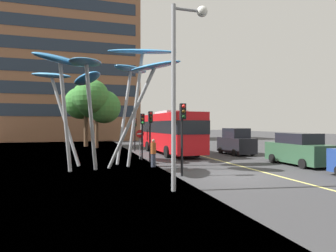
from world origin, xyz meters
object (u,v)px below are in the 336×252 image
object	(u,v)px
street_lamp	(182,71)
traffic_light_opposite	(135,127)
traffic_light_kerb_near	(183,124)
no_entry_sign	(140,140)
pedestrian	(153,153)
car_parked_mid	(299,150)
leaf_sculpture	(101,74)
traffic_light_island_mid	(142,126)
car_parked_far	(236,142)
red_bus	(171,131)
traffic_light_kerb_far	(150,125)

from	to	relation	value
street_lamp	traffic_light_opposite	bearing A→B (deg)	86.16
traffic_light_kerb_near	no_entry_sign	world-z (taller)	traffic_light_kerb_near
pedestrian	street_lamp	bearing A→B (deg)	-93.81
traffic_light_kerb_near	car_parked_mid	bearing A→B (deg)	11.60
leaf_sculpture	traffic_light_island_mid	bearing A→B (deg)	40.94
leaf_sculpture	car_parked_far	bearing A→B (deg)	19.70
street_lamp	pedestrian	bearing A→B (deg)	86.19
red_bus	traffic_light_kerb_near	size ratio (longest dim) A/B	2.79
traffic_light_kerb_far	street_lamp	distance (m)	9.03
pedestrian	leaf_sculpture	bearing A→B (deg)	164.60
leaf_sculpture	car_parked_mid	distance (m)	13.46
traffic_light_kerb_near	no_entry_sign	bearing A→B (deg)	95.11
traffic_light_island_mid	traffic_light_opposite	xyz separation A→B (m)	(0.69, 7.01, -0.13)
street_lamp	traffic_light_island_mid	bearing A→B (deg)	87.38
leaf_sculpture	traffic_light_kerb_near	distance (m)	6.60
traffic_light_opposite	car_parked_far	size ratio (longest dim) A/B	0.82
traffic_light_kerb_far	car_parked_far	bearing A→B (deg)	18.91
leaf_sculpture	traffic_light_kerb_near	bearing A→B (deg)	-50.64
red_bus	street_lamp	distance (m)	14.44
car_parked_mid	traffic_light_opposite	bearing A→B (deg)	124.23
car_parked_mid	no_entry_sign	world-z (taller)	no_entry_sign
leaf_sculpture	car_parked_far	size ratio (longest dim) A/B	2.39
traffic_light_kerb_near	red_bus	bearing A→B (deg)	75.93
leaf_sculpture	no_entry_sign	size ratio (longest dim) A/B	4.24
traffic_light_opposite	car_parked_far	xyz separation A→B (m)	(7.95, -5.50, -1.29)
leaf_sculpture	pedestrian	xyz separation A→B (m)	(3.09, -0.85, -4.86)
street_lamp	pedestrian	distance (m)	7.60
leaf_sculpture	street_lamp	xyz separation A→B (m)	(2.65, -7.39, -1.01)
leaf_sculpture	traffic_light_kerb_far	xyz separation A→B (m)	(3.41, 1.35, -3.16)
traffic_light_kerb_far	car_parked_mid	size ratio (longest dim) A/B	0.78
traffic_light_kerb_near	car_parked_far	xyz separation A→B (m)	(8.04, 8.72, -1.59)
leaf_sculpture	traffic_light_opposite	distance (m)	10.96
car_parked_far	no_entry_sign	distance (m)	8.80
red_bus	leaf_sculpture	world-z (taller)	leaf_sculpture
leaf_sculpture	no_entry_sign	xyz separation A→B (m)	(3.02, 3.15, -4.23)
traffic_light_island_mid	no_entry_sign	xyz separation A→B (m)	(-0.09, 0.45, -0.99)
traffic_light_kerb_near	pedestrian	distance (m)	4.13
street_lamp	red_bus	bearing A→B (deg)	74.62
no_entry_sign	traffic_light_kerb_far	bearing A→B (deg)	-77.96
red_bus	car_parked_far	size ratio (longest dim) A/B	2.59
traffic_light_opposite	street_lamp	bearing A→B (deg)	-93.84
traffic_light_kerb_far	traffic_light_opposite	size ratio (longest dim) A/B	1.09
no_entry_sign	leaf_sculpture	bearing A→B (deg)	-133.76
no_entry_sign	street_lamp	bearing A→B (deg)	-91.99
car_parked_mid	car_parked_far	size ratio (longest dim) A/B	1.15
red_bus	traffic_light_island_mid	world-z (taller)	red_bus
red_bus	traffic_light_opposite	size ratio (longest dim) A/B	3.16
traffic_light_opposite	car_parked_mid	size ratio (longest dim) A/B	0.71
traffic_light_kerb_far	pedestrian	bearing A→B (deg)	-98.19
red_bus	leaf_sculpture	bearing A→B (deg)	-135.52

